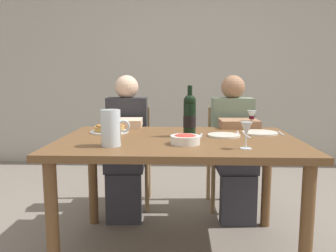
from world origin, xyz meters
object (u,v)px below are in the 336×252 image
Objects in this scene: wine_bottle at (190,115)px; water_pitcher at (111,130)px; dining_table at (178,153)px; dinner_plate_left_setting at (260,133)px; wine_glass_right_diner at (252,116)px; chair_left at (129,149)px; chair_right at (229,150)px; dinner_plate_right_setting at (224,135)px; salad_bowl at (185,139)px; wine_glass_left_diner at (246,130)px; baked_tart at (110,129)px; diner_right at (234,142)px; diner_left at (126,141)px.

wine_bottle reaches higher than water_pitcher.
dining_table is 0.60m from dinner_plate_left_setting.
wine_glass_right_diner is 0.16× the size of chair_left.
dinner_plate_left_setting is 0.75m from chair_right.
chair_right is at bearing 79.42° from dinner_plate_right_setting.
salad_bowl is 0.72× the size of dinner_plate_left_setting.
dining_table is 10.24× the size of wine_glass_left_diner.
wine_bottle is at bearing -165.64° from dinner_plate_left_setting.
dining_table is at bearing 61.58° from chair_right.
chair_left is at bearing 133.08° from dinner_plate_right_setting.
dining_table is 8.73× the size of salad_bowl.
baked_tart reaches higher than dining_table.
wine_glass_left_diner is at bearing 82.79° from diner_right.
baked_tart is 0.30× the size of chair_right.
water_pitcher reaches higher than dinner_plate_right_setting.
wine_glass_right_diner is 1.04m from diner_left.
diner_left is at bearing 123.91° from dining_table.
dinner_plate_left_setting is (0.02, -0.21, -0.09)m from wine_glass_right_diner.
salad_bowl is 0.15× the size of diner_right.
wine_glass_right_diner reaches higher than chair_left.
baked_tart is 1.05m from wine_glass_right_diner.
chair_left is at bearing 145.72° from dinner_plate_left_setting.
water_pitcher is 0.86× the size of dinner_plate_left_setting.
wine_bottle is 0.82m from diner_left.
dinner_plate_right_setting is at bearing 130.20° from chair_left.
wine_glass_right_diner is at bearing 94.50° from dinner_plate_left_setting.
wine_bottle is at bearing 63.24° from chair_right.
diner_right reaches higher than chair_right.
wine_glass_left_diner is 0.13× the size of diner_left.
dinner_plate_left_setting is 0.49m from diner_right.
wine_glass_right_diner reaches higher than baked_tart.
salad_bowl is (0.04, -0.18, 0.12)m from dining_table.
wine_bottle is at bearing 127.92° from wine_glass_left_diner.
chair_left is (-0.08, 1.15, -0.35)m from water_pitcher.
salad_bowl is at bearing -143.04° from dinner_plate_left_setting.
chair_right is (-0.11, 0.69, -0.27)m from dinner_plate_left_setting.
salad_bowl is 0.20× the size of chair_left.
chair_right is at bearing -90.34° from diner_right.
dining_table is at bearing -142.32° from wine_glass_right_diner.
dinner_plate_right_setting is 0.94m from diner_left.
dinner_plate_left_setting is at bearing 23.66° from dinner_plate_right_setting.
diner_left reaches higher than water_pitcher.
diner_right is at bearing 102.63° from dinner_plate_left_setting.
dining_table is at bearing 53.64° from diner_right.
baked_tart is 1.04m from dinner_plate_left_setting.
wine_glass_left_diner is 0.61× the size of dinner_plate_left_setting.
wine_glass_right_diner reaches higher than dinner_plate_right_setting.
baked_tart reaches higher than dinner_plate_left_setting.
diner_left is (-0.98, 0.24, -0.24)m from wine_glass_right_diner.
water_pitcher is at bearing -170.59° from salad_bowl.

